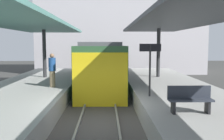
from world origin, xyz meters
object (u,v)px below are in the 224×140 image
Objects in this scene: platform_bench at (190,98)px; platform_sign at (150,58)px; passenger_near_bench at (52,70)px; commuter_train at (102,66)px.

platform_bench is 3.01m from platform_sign.
passenger_near_bench is (-4.58, 2.42, -0.73)m from platform_sign.
passenger_near_bench is at bearing -120.83° from commuter_train.
platform_sign is (-0.84, 2.65, 1.16)m from platform_bench.
platform_sign is at bearing 107.51° from platform_bench.
commuter_train is at bearing 107.87° from platform_bench.
passenger_near_bench reaches higher than platform_bench.
platform_bench is (2.96, -9.18, -0.26)m from commuter_train.
passenger_near_bench is at bearing 136.91° from platform_bench.
commuter_train reaches higher than platform_bench.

